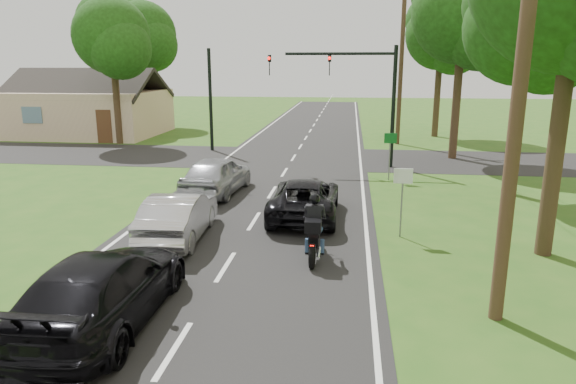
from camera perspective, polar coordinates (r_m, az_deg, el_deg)
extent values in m
plane|color=#2A5618|center=(13.51, -6.95, -8.28)|extent=(140.00, 140.00, 0.00)
cube|color=black|center=(22.91, -1.04, 1.17)|extent=(8.00, 100.00, 0.01)
cube|color=black|center=(28.75, 0.61, 3.82)|extent=(60.00, 7.00, 0.01)
torus|color=black|center=(14.62, 3.10, -5.11)|extent=(0.14, 0.63, 0.63)
torus|color=black|center=(13.27, 2.70, -7.14)|extent=(0.16, 0.69, 0.69)
cube|color=black|center=(13.94, 2.95, -4.83)|extent=(0.27, 0.91, 0.29)
sphere|color=black|center=(14.11, 3.02, -3.85)|extent=(0.33, 0.33, 0.33)
cube|color=black|center=(13.56, 2.86, -4.59)|extent=(0.33, 0.53, 0.10)
cube|color=#FF0C07|center=(13.06, 2.68, -6.05)|extent=(0.10, 0.03, 0.05)
cylinder|color=silver|center=(13.54, 3.44, -6.80)|extent=(0.09, 0.77, 0.09)
cylinder|color=black|center=(14.24, 3.08, -2.95)|extent=(0.60, 0.04, 0.03)
cube|color=black|center=(13.20, 2.79, -3.81)|extent=(0.42, 0.39, 0.31)
cube|color=black|center=(13.62, 2.94, -2.69)|extent=(0.38, 0.21, 0.58)
sphere|color=black|center=(13.56, 2.98, -0.78)|extent=(0.29, 0.29, 0.29)
cylinder|color=navy|center=(14.24, 2.12, -6.04)|extent=(0.12, 0.12, 0.43)
cylinder|color=navy|center=(14.22, 3.83, -6.09)|extent=(0.12, 0.12, 0.43)
imported|color=black|center=(17.49, 1.89, -0.65)|extent=(2.21, 4.77, 1.32)
imported|color=silver|center=(15.64, -12.06, -2.60)|extent=(1.72, 4.33, 1.40)
imported|color=#A3A5AB|center=(20.77, -7.94, 1.90)|extent=(2.24, 4.71, 1.56)
imported|color=black|center=(11.02, -19.87, -10.06)|extent=(2.21, 5.24, 1.51)
cylinder|color=black|center=(26.29, 11.62, 9.16)|extent=(0.20, 0.20, 6.00)
cylinder|color=black|center=(26.13, 5.79, 15.05)|extent=(5.40, 0.14, 0.14)
imported|color=black|center=(26.14, 4.64, 13.87)|extent=(0.16, 0.36, 1.00)
imported|color=black|center=(26.44, -2.07, 13.91)|extent=(0.16, 0.36, 1.00)
sphere|color=#FF0C07|center=(25.97, 4.63, 14.60)|extent=(0.16, 0.16, 0.16)
sphere|color=#FF0C07|center=(26.26, -2.14, 14.63)|extent=(0.16, 0.16, 0.16)
cylinder|color=black|center=(31.31, -8.61, 10.03)|extent=(0.20, 0.20, 6.00)
cylinder|color=#4F3624|center=(10.59, 24.54, 12.22)|extent=(0.28, 0.28, 10.00)
cylinder|color=#4F3624|center=(34.26, 12.45, 13.54)|extent=(0.28, 0.28, 10.00)
cylinder|color=slate|center=(15.75, 12.50, -1.42)|extent=(0.05, 0.05, 2.00)
cube|color=silver|center=(15.51, 12.69, 1.75)|extent=(0.55, 0.04, 0.45)
cylinder|color=slate|center=(23.55, 11.21, 3.73)|extent=(0.05, 0.05, 2.00)
cube|color=#0C591E|center=(23.38, 11.32, 5.88)|extent=(0.55, 0.04, 0.45)
cylinder|color=#332316|center=(15.22, 27.80, 5.83)|extent=(0.44, 0.44, 6.72)
cylinder|color=#332316|center=(22.18, 23.85, 7.24)|extent=(0.44, 0.44, 5.88)
sphere|color=#18340E|center=(22.11, 24.80, 16.44)|extent=(4.50, 4.50, 4.50)
sphere|color=#18340E|center=(21.74, 27.01, 14.33)|extent=(3.60, 3.60, 3.60)
cylinder|color=#332316|center=(29.72, 18.26, 10.25)|extent=(0.44, 0.44, 7.00)
sphere|color=#18340E|center=(29.79, 18.92, 18.41)|extent=(5.40, 5.40, 5.40)
sphere|color=#18340E|center=(29.21, 20.87, 16.63)|extent=(4.32, 4.32, 4.32)
cylinder|color=#332316|center=(38.65, 16.27, 10.70)|extent=(0.44, 0.44, 6.44)
sphere|color=#18340E|center=(38.66, 16.68, 16.48)|extent=(4.95, 4.95, 4.95)
sphere|color=#18340E|center=(38.11, 18.03, 15.21)|extent=(3.96, 3.96, 3.96)
cylinder|color=#332316|center=(35.55, -18.53, 10.06)|extent=(0.44, 0.44, 6.16)
sphere|color=#18340E|center=(35.53, -19.02, 16.07)|extent=(4.80, 4.80, 4.80)
sphere|color=#18340E|center=(34.59, -18.15, 14.93)|extent=(3.84, 3.84, 3.84)
cylinder|color=#332316|center=(45.49, -15.48, 11.35)|extent=(0.44, 0.44, 6.72)
sphere|color=#18340E|center=(45.52, -15.83, 16.47)|extent=(5.40, 5.40, 5.40)
sphere|color=#18340E|center=(44.48, -15.01, 15.51)|extent=(4.32, 4.32, 4.32)
cube|color=tan|center=(41.01, -21.11, 8.21)|extent=(10.00, 8.00, 3.20)
cube|color=black|center=(39.13, -22.75, 10.92)|extent=(10.20, 4.00, 2.29)
cube|color=black|center=(42.66, -20.10, 11.32)|extent=(10.20, 4.00, 2.29)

